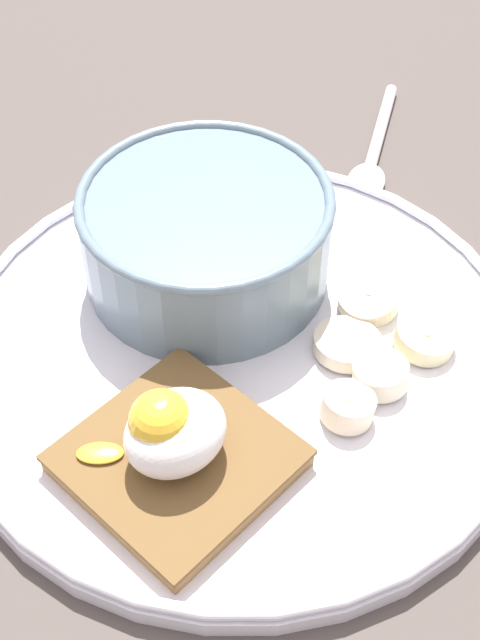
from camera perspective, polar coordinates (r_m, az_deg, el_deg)
name	(u,v)px	position (r cm, az deg, el deg)	size (l,w,h in cm)	color
ground_plane	(240,370)	(48.05, 0.00, -3.20)	(120.00, 120.00, 2.00)	#49403C
plate	(240,348)	(46.67, 0.00, -1.82)	(30.31, 30.31, 1.60)	white
oatmeal_bowl	(206,237)	(48.26, -2.17, 5.34)	(13.64, 13.64, 5.68)	slate
toast_slice	(178,459)	(41.61, -4.00, -8.88)	(10.17, 10.17, 1.15)	brown
poached_egg	(171,430)	(39.69, -4.45, -7.02)	(6.42, 5.36, 4.02)	white
banana_slice_front	(348,407)	(43.41, 6.92, -5.54)	(3.16, 3.03, 1.68)	#F6E0BA
banana_slice_left	(380,375)	(44.93, 8.98, -3.47)	(2.93, 3.05, 1.56)	#F7E9C8
banana_slice_back	(368,298)	(48.34, 8.21, 1.40)	(4.16, 4.05, 1.72)	beige
banana_slice_right	(347,344)	(46.27, 6.87, -1.54)	(4.86, 4.83, 1.15)	beige
banana_slice_inner	(425,339)	(47.05, 11.75, -1.17)	(4.39, 4.35, 1.36)	beige
spoon	(373,155)	(59.99, 8.54, 10.42)	(11.06, 8.50, 0.80)	silver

